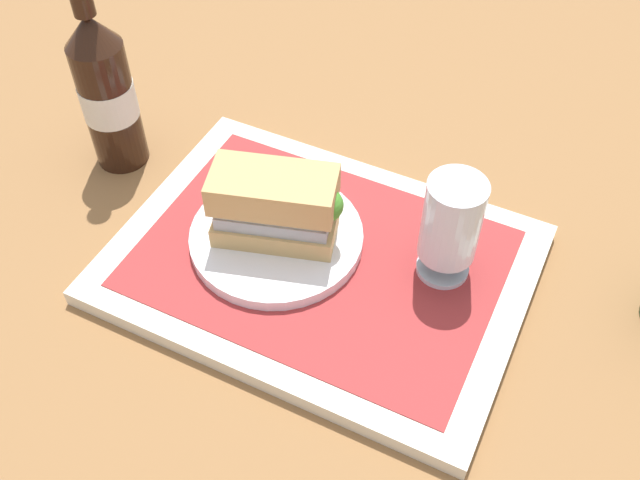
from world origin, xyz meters
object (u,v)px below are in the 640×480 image
at_px(beer_glass, 451,225).
at_px(plate, 277,237).
at_px(sandwich, 278,205).
at_px(second_bottle, 106,90).

bearing_deg(beer_glass, plate, -166.62).
xyz_separation_m(sandwich, second_bottle, (-0.26, 0.05, 0.03)).
bearing_deg(second_bottle, sandwich, -12.11).
bearing_deg(beer_glass, sandwich, -166.68).
bearing_deg(plate, second_bottle, 167.53).
distance_m(plate, beer_glass, 0.19).
xyz_separation_m(sandwich, beer_glass, (0.17, 0.04, 0.01)).
relative_size(plate, sandwich, 1.33).
xyz_separation_m(beer_glass, second_bottle, (-0.43, 0.01, 0.01)).
height_order(sandwich, beer_glass, beer_glass).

